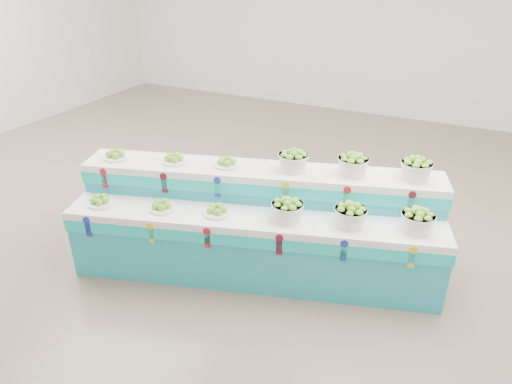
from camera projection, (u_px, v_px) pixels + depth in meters
ground at (216, 217)px, 5.81m from camera, size 10.00×10.00×0.00m
back_wall at (346, 6)px, 8.90m from camera, size 10.00×0.00×10.00m
display_stand at (256, 224)px, 4.66m from camera, size 3.69×1.91×1.02m
plate_lower_left at (100, 200)px, 4.57m from camera, size 0.32×0.32×0.10m
plate_lower_mid at (162, 205)px, 4.47m from camera, size 0.32×0.32×0.10m
plate_lower_right at (217, 210)px, 4.39m from camera, size 0.32×0.32×0.10m
basket_lower_left at (287, 210)px, 4.27m from camera, size 0.37×0.37×0.22m
basket_lower_mid at (351, 215)px, 4.18m from camera, size 0.37×0.37×0.22m
basket_lower_right at (418, 220)px, 4.10m from camera, size 0.37×0.37×0.22m
plate_upper_left at (116, 154)px, 4.82m from camera, size 0.32×0.32×0.10m
plate_upper_mid at (174, 158)px, 4.73m from camera, size 0.32×0.32×0.10m
plate_upper_right at (227, 162)px, 4.65m from camera, size 0.32×0.32×0.10m
basket_upper_left at (293, 160)px, 4.52m from camera, size 0.37×0.37×0.22m
basket_upper_mid at (353, 164)px, 4.44m from camera, size 0.37×0.37×0.22m
basket_upper_right at (416, 168)px, 4.35m from camera, size 0.37×0.37×0.22m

